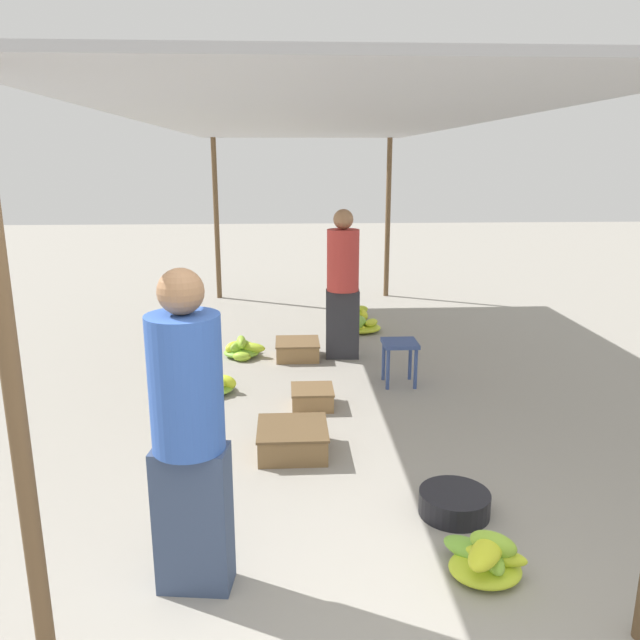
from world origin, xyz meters
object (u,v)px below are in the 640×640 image
Objects in this scene: crate_near at (312,397)px; crate_mid at (297,349)px; crate_far at (293,439)px; basin_black at (454,503)px; banana_pile_left_0 at (207,386)px; banana_pile_right_1 at (361,326)px; shopper_walking_mid at (343,282)px; banana_pile_left_1 at (242,349)px; banana_pile_right_2 at (485,558)px; banana_pile_right_0 at (355,313)px; stool at (400,350)px; vendor_foreground at (189,431)px.

crate_near is 0.78× the size of crate_mid.
crate_mid is 0.92× the size of crate_far.
crate_near reaches higher than basin_black.
banana_pile_left_0 is 1.08m from crate_near.
banana_pile_left_0 is at bearing -129.50° from banana_pile_right_1.
banana_pile_left_0 reaches higher than crate_mid.
crate_mid is at bearing -179.83° from shopper_walking_mid.
banana_pile_left_1 is at bearing -146.30° from banana_pile_right_1.
banana_pile_right_1 is (1.74, 2.11, 0.01)m from banana_pile_left_0.
banana_pile_left_1 reaches higher than banana_pile_right_1.
banana_pile_left_1 is at bearing 172.33° from crate_mid.
banana_pile_right_2 reaches higher than crate_mid.
crate_far is 2.55m from shopper_walking_mid.
crate_near is (1.00, -0.40, 0.02)m from banana_pile_left_0.
banana_pile_left_1 is 1.70m from crate_near.
banana_pile_right_0 is 5.63m from banana_pile_right_2.
shopper_walking_mid is at bearing 36.71° from banana_pile_left_0.
crate_far is 0.32× the size of shopper_walking_mid.
banana_pile_right_2 reaches higher than crate_near.
banana_pile_left_0 is (-1.82, 2.23, -0.01)m from basin_black.
banana_pile_right_2 is 3.98m from shopper_walking_mid.
banana_pile_right_2 reaches higher than banana_pile_left_0.
stool is 1.37m from crate_mid.
vendor_foreground is 2.95m from banana_pile_left_0.
banana_pile_left_0 is 0.38× the size of shopper_walking_mid.
crate_mid is at bearing -128.39° from banana_pile_right_1.
banana_pile_right_0 is at bearing 78.95° from shopper_walking_mid.
banana_pile_left_0 is at bearing -130.60° from crate_mid.
crate_near is at bearing -149.10° from stool.
banana_pile_right_1 is 1.36m from crate_mid.
shopper_walking_mid is (-0.42, 3.88, 0.76)m from banana_pile_right_2.
vendor_foreground is 5.86m from banana_pile_right_0.
banana_pile_left_0 is at bearing 129.33° from basin_black.
banana_pile_left_1 is at bearing -131.64° from banana_pile_right_0.
stool is 0.70× the size of banana_pile_left_0.
vendor_foreground reaches higher than basin_black.
shopper_walking_mid is (0.40, 1.45, 0.78)m from crate_near.
banana_pile_right_1 is 1.03× the size of crate_far.
crate_mid is 0.29× the size of shopper_walking_mid.
shopper_walking_mid reaches higher than banana_pile_left_0.
banana_pile_right_1 is (-0.00, -0.68, -0.00)m from banana_pile_right_0.
banana_pile_right_1 is at bearing 33.70° from banana_pile_left_1.
crate_near is 1.45m from crate_mid.
stool is (1.61, 2.96, -0.52)m from vendor_foreground.
crate_far is at bearing -77.47° from banana_pile_left_1.
shopper_walking_mid reaches higher than crate_mid.
banana_pile_right_0 is at bearing 75.44° from vendor_foreground.
banana_pile_right_0 is at bearing 57.99° from banana_pile_left_0.
stool is 0.88× the size of banana_pile_left_1.
stool is 2.38m from basin_black.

